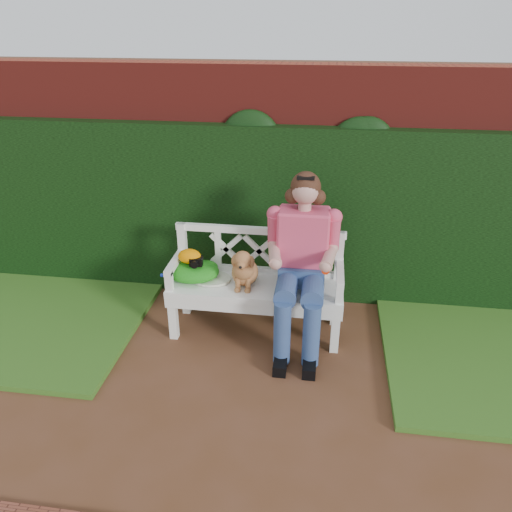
# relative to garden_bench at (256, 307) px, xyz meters

# --- Properties ---
(ground) EXTENTS (60.00, 60.00, 0.00)m
(ground) POSITION_rel_garden_bench_xyz_m (0.02, -0.98, -0.24)
(ground) COLOR #522F19
(brick_wall) EXTENTS (10.00, 0.30, 2.20)m
(brick_wall) POSITION_rel_garden_bench_xyz_m (0.02, 0.92, 0.86)
(brick_wall) COLOR maroon
(brick_wall) RESTS_ON ground
(ivy_hedge) EXTENTS (10.00, 0.18, 1.70)m
(ivy_hedge) POSITION_rel_garden_bench_xyz_m (0.02, 0.70, 0.61)
(ivy_hedge) COLOR #154012
(ivy_hedge) RESTS_ON ground
(grass_left) EXTENTS (2.60, 2.00, 0.05)m
(grass_left) POSITION_rel_garden_bench_xyz_m (-2.38, -0.08, -0.21)
(grass_left) COLOR #2A5B1B
(grass_left) RESTS_ON ground
(garden_bench) EXTENTS (1.59, 0.63, 0.48)m
(garden_bench) POSITION_rel_garden_bench_xyz_m (0.00, 0.00, 0.00)
(garden_bench) COLOR white
(garden_bench) RESTS_ON ground
(seated_woman) EXTENTS (0.81, 0.97, 1.50)m
(seated_woman) POSITION_rel_garden_bench_xyz_m (0.39, -0.02, 0.51)
(seated_woman) COLOR #FF4368
(seated_woman) RESTS_ON ground
(dog) EXTENTS (0.27, 0.35, 0.37)m
(dog) POSITION_rel_garden_bench_xyz_m (-0.09, -0.04, 0.42)
(dog) COLOR olive
(dog) RESTS_ON garden_bench
(tennis_racket) EXTENTS (0.70, 0.38, 0.03)m
(tennis_racket) POSITION_rel_garden_bench_xyz_m (-0.43, 0.01, 0.26)
(tennis_racket) COLOR white
(tennis_racket) RESTS_ON garden_bench
(green_bag) EXTENTS (0.56, 0.50, 0.16)m
(green_bag) POSITION_rel_garden_bench_xyz_m (-0.57, 0.02, 0.32)
(green_bag) COLOR #2A8C37
(green_bag) RESTS_ON garden_bench
(camera_item) EXTENTS (0.12, 0.09, 0.07)m
(camera_item) POSITION_rel_garden_bench_xyz_m (-0.52, -0.03, 0.44)
(camera_item) COLOR black
(camera_item) RESTS_ON green_bag
(baseball_glove) EXTENTS (0.25, 0.22, 0.13)m
(baseball_glove) POSITION_rel_garden_bench_xyz_m (-0.58, 0.00, 0.47)
(baseball_glove) COLOR orange
(baseball_glove) RESTS_ON green_bag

